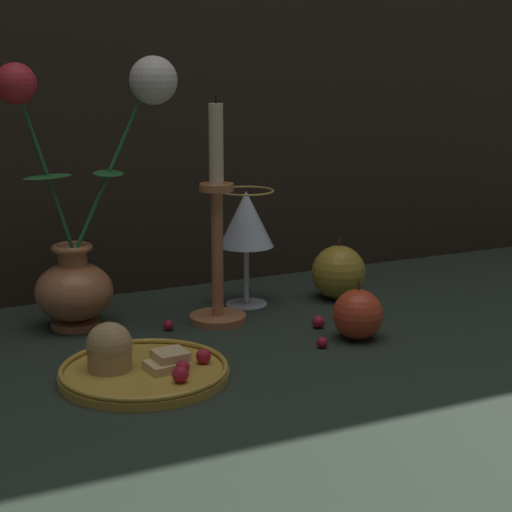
% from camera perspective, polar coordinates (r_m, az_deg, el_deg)
% --- Properties ---
extents(ground_plane, '(2.40, 2.40, 0.00)m').
position_cam_1_polar(ground_plane, '(1.14, -1.36, -5.24)').
color(ground_plane, '#232D23').
rests_on(ground_plane, ground).
extents(vase, '(0.23, 0.11, 0.36)m').
position_cam_1_polar(vase, '(1.16, -11.47, 1.62)').
color(vase, '#B77042').
rests_on(vase, ground_plane).
extents(plate_with_pastries, '(0.20, 0.20, 0.07)m').
position_cam_1_polar(plate_with_pastries, '(0.99, -7.95, -7.24)').
color(plate_with_pastries, gold).
rests_on(plate_with_pastries, ground_plane).
extents(wine_glass, '(0.08, 0.08, 0.17)m').
position_cam_1_polar(wine_glass, '(1.24, -0.66, 2.24)').
color(wine_glass, silver).
rests_on(wine_glass, ground_plane).
extents(candlestick, '(0.08, 0.08, 0.31)m').
position_cam_1_polar(candlestick, '(1.16, -2.61, 0.79)').
color(candlestick, '#B77042').
rests_on(candlestick, ground_plane).
extents(apple_beside_vase, '(0.07, 0.07, 0.08)m').
position_cam_1_polar(apple_beside_vase, '(1.12, 6.80, -3.88)').
color(apple_beside_vase, '#D14223').
rests_on(apple_beside_vase, ground_plane).
extents(apple_near_glass, '(0.08, 0.08, 0.09)m').
position_cam_1_polar(apple_near_glass, '(1.30, 5.53, -1.09)').
color(apple_near_glass, '#B2932D').
rests_on(apple_near_glass, ground_plane).
extents(berry_near_plate, '(0.02, 0.02, 0.02)m').
position_cam_1_polar(berry_near_plate, '(1.22, 6.30, -3.62)').
color(berry_near_plate, '#AD192D').
rests_on(berry_near_plate, ground_plane).
extents(berry_front_center, '(0.01, 0.01, 0.01)m').
position_cam_1_polar(berry_front_center, '(1.16, -5.86, -4.62)').
color(berry_front_center, '#AD192D').
rests_on(berry_front_center, ground_plane).
extents(berry_by_glass_stem, '(0.02, 0.02, 0.02)m').
position_cam_1_polar(berry_by_glass_stem, '(1.16, 4.19, -4.41)').
color(berry_by_glass_stem, '#AD192D').
rests_on(berry_by_glass_stem, ground_plane).
extents(berry_under_candlestick, '(0.01, 0.01, 0.01)m').
position_cam_1_polar(berry_under_candlestick, '(1.09, 4.43, -5.77)').
color(berry_under_candlestick, '#AD192D').
rests_on(berry_under_candlestick, ground_plane).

